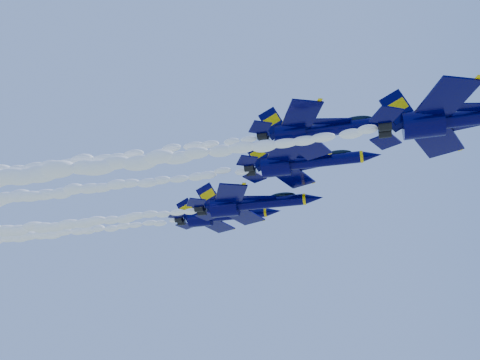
% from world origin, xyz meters
% --- Properties ---
extents(jet_lead, '(18.47, 15.15, 6.86)m').
position_xyz_m(jet_lead, '(18.13, -8.75, 150.54)').
color(jet_lead, '#020035').
extents(smoke_trail_jet_lead, '(46.45, 2.35, 2.12)m').
position_xyz_m(smoke_trail_jet_lead, '(-12.99, -8.75, 150.07)').
color(smoke_trail_jet_lead, white).
extents(jet_second, '(15.85, 13.00, 5.89)m').
position_xyz_m(jet_second, '(4.14, -6.48, 152.59)').
color(jet_second, '#020035').
extents(smoke_trail_jet_second, '(46.45, 2.02, 1.82)m').
position_xyz_m(smoke_trail_jet_second, '(-25.85, -6.48, 152.13)').
color(smoke_trail_jet_second, white).
extents(jet_third, '(18.30, 15.01, 6.80)m').
position_xyz_m(jet_third, '(0.75, 6.90, 155.93)').
color(jet_third, '#020035').
extents(smoke_trail_jet_third, '(46.45, 2.33, 2.10)m').
position_xyz_m(smoke_trail_jet_third, '(-30.30, 6.90, 155.46)').
color(smoke_trail_jet_third, white).
extents(jet_fourth, '(19.38, 15.89, 7.20)m').
position_xyz_m(jet_fourth, '(-8.36, 14.88, 154.19)').
color(jet_fourth, '#020035').
extents(smoke_trail_jet_fourth, '(46.45, 2.47, 2.22)m').
position_xyz_m(smoke_trail_jet_fourth, '(-39.86, 14.88, 153.70)').
color(smoke_trail_jet_fourth, white).
extents(jet_fifth, '(18.26, 14.98, 6.78)m').
position_xyz_m(jet_fifth, '(-15.40, 24.07, 156.64)').
color(jet_fifth, '#020035').
extents(smoke_trail_jet_fifth, '(46.45, 2.33, 2.09)m').
position_xyz_m(smoke_trail_jet_fifth, '(-46.42, 24.07, 156.16)').
color(smoke_trail_jet_fifth, white).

